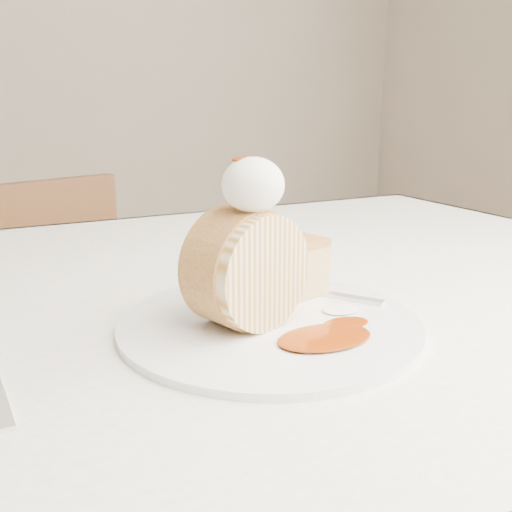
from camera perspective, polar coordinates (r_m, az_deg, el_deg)
name	(u,v)px	position (r m, az deg, el deg)	size (l,w,h in m)	color
table	(185,358)	(0.71, -7.11, -10.05)	(1.40, 0.90, 0.75)	beige
chair_far	(34,313)	(1.54, -21.30, -5.29)	(0.48, 0.48, 0.79)	brown
plate	(270,323)	(0.56, 1.39, -6.75)	(0.29, 0.29, 0.01)	white
roulade_slice	(247,269)	(0.53, -0.93, -1.28)	(0.11, 0.11, 0.06)	beige
cake_chunk	(290,270)	(0.62, 3.42, -1.43)	(0.06, 0.06, 0.05)	#C5844A
whipped_cream	(253,185)	(0.51, -0.30, 7.13)	(0.06, 0.06, 0.05)	white
caramel_drizzle	(246,152)	(0.51, -0.97, 10.32)	(0.03, 0.02, 0.01)	#812A05
caramel_pool	(325,337)	(0.51, 6.87, -8.07)	(0.09, 0.06, 0.00)	#812A05
fork	(328,294)	(0.63, 7.17, -3.80)	(0.02, 0.17, 0.00)	silver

